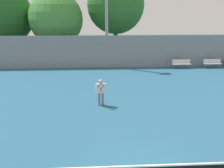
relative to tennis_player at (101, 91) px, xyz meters
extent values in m
cube|color=white|center=(1.40, -6.62, 0.13)|extent=(11.50, 0.04, 0.05)
cylinder|color=slate|center=(-0.11, 0.01, -0.49)|extent=(0.14, 0.14, 0.76)
cylinder|color=slate|center=(0.11, 0.01, -0.49)|extent=(0.14, 0.14, 0.76)
cube|color=white|center=(0.00, 0.01, 0.15)|extent=(0.39, 0.21, 0.53)
cylinder|color=white|center=(-0.24, 0.00, 0.16)|extent=(0.10, 0.10, 0.51)
cylinder|color=white|center=(0.24, 0.02, 0.16)|extent=(0.10, 0.10, 0.51)
sphere|color=#DBAD89|center=(0.00, 0.01, 0.56)|extent=(0.22, 0.22, 0.22)
cylinder|color=black|center=(0.01, -0.27, 0.13)|extent=(0.03, 0.03, 0.22)
torus|color=black|center=(0.01, -0.27, 0.39)|extent=(0.31, 0.04, 0.31)
cylinder|color=silver|center=(0.01, -0.27, 0.39)|extent=(0.27, 0.02, 0.27)
cube|color=silver|center=(10.82, 8.46, -0.45)|extent=(1.71, 0.40, 0.04)
cylinder|color=gray|center=(10.13, 8.46, -0.67)|extent=(0.06, 0.06, 0.41)
cylinder|color=gray|center=(11.50, 8.46, -0.67)|extent=(0.06, 0.06, 0.41)
cube|color=silver|center=(10.82, 8.64, -0.23)|extent=(1.71, 0.04, 0.40)
cube|color=silver|center=(7.76, 8.46, -0.45)|extent=(1.76, 0.40, 0.04)
cylinder|color=gray|center=(7.06, 8.46, -0.67)|extent=(0.06, 0.06, 0.41)
cylinder|color=gray|center=(8.46, 8.46, -0.67)|extent=(0.06, 0.06, 0.41)
cube|color=silver|center=(7.76, 8.64, -0.23)|extent=(1.76, 0.04, 0.40)
cylinder|color=#939399|center=(0.66, 9.70, 3.81)|extent=(0.27, 0.27, 9.37)
cube|color=gray|center=(1.40, 9.30, 0.67)|extent=(25.98, 0.06, 3.08)
cylinder|color=brown|center=(-4.60, 12.70, 0.24)|extent=(0.56, 0.56, 2.23)
sphere|color=#428438|center=(-4.60, 12.70, 3.61)|extent=(5.63, 5.63, 5.63)
cylinder|color=brown|center=(1.81, 14.26, 0.83)|extent=(0.50, 0.50, 3.40)
sphere|color=#2D6B28|center=(1.81, 14.26, 5.08)|extent=(6.39, 6.39, 6.39)
cylinder|color=brown|center=(-10.43, 13.52, 0.28)|extent=(0.48, 0.48, 2.31)
sphere|color=#235B23|center=(-10.43, 13.52, 3.97)|extent=(6.33, 6.33, 6.33)
camera|label=1|loc=(0.01, -11.61, 4.15)|focal=35.00mm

